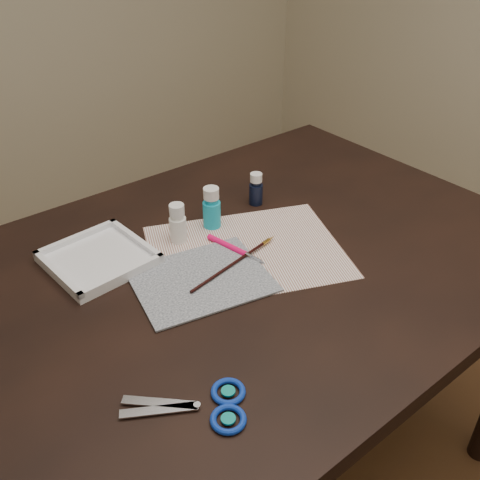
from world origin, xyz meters
TOP-DOWN VIEW (x-y plane):
  - ground at (0.00, 0.00)m, footprint 3.50×3.50m
  - table at (0.00, 0.00)m, footprint 1.30×0.90m
  - paper at (0.03, 0.02)m, footprint 0.49×0.44m
  - canvas at (-0.10, -0.01)m, footprint 0.30×0.26m
  - paint_bottle_white at (-0.06, 0.14)m, footprint 0.05×0.05m
  - paint_bottle_cyan at (0.03, 0.14)m, footprint 0.05×0.05m
  - paint_bottle_navy at (0.18, 0.16)m, footprint 0.04×0.04m
  - paintbrush at (-0.02, -0.01)m, footprint 0.26×0.05m
  - craft_knife at (0.01, 0.03)m, footprint 0.04×0.16m
  - scissors at (-0.31, -0.25)m, footprint 0.23×0.20m
  - palette_tray at (-0.23, 0.18)m, footprint 0.21×0.21m

SIDE VIEW (x-z plane):
  - ground at x=0.00m, z-range -0.02..0.00m
  - table at x=0.00m, z-range 0.00..0.75m
  - paper at x=0.03m, z-range 0.75..0.75m
  - canvas at x=-0.10m, z-range 0.75..0.76m
  - scissors at x=-0.31m, z-range 0.75..0.76m
  - craft_knife at x=0.01m, z-range 0.75..0.76m
  - paintbrush at x=-0.02m, z-range 0.76..0.76m
  - palette_tray at x=-0.23m, z-range 0.75..0.77m
  - paint_bottle_navy at x=0.18m, z-range 0.75..0.83m
  - paint_bottle_white at x=-0.06m, z-range 0.75..0.84m
  - paint_bottle_cyan at x=0.03m, z-range 0.75..0.85m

